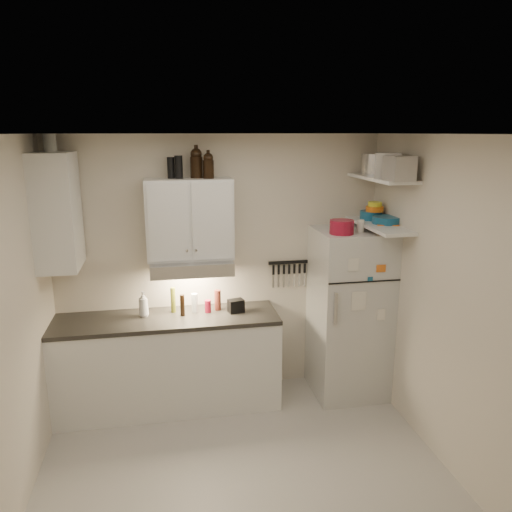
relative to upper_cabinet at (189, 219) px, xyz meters
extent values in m
cube|color=#B3AEA5|center=(0.30, -1.33, -1.84)|extent=(3.20, 3.00, 0.02)
cube|color=white|center=(0.30, -1.33, 0.78)|extent=(3.20, 3.00, 0.02)
cube|color=beige|center=(0.30, 0.18, -0.53)|extent=(3.20, 0.02, 2.60)
cube|color=beige|center=(-1.31, -1.33, -0.53)|extent=(0.02, 3.00, 2.60)
cube|color=beige|center=(1.91, -1.33, -0.53)|extent=(0.02, 3.00, 2.60)
cube|color=white|center=(-0.25, -0.14, -1.39)|extent=(2.10, 0.60, 0.88)
cube|color=#292623|center=(-0.25, -0.14, -0.93)|extent=(2.10, 0.62, 0.04)
cube|color=white|center=(0.00, 0.00, 0.00)|extent=(0.80, 0.33, 0.75)
cube|color=white|center=(-1.14, -0.14, 0.12)|extent=(0.33, 0.55, 1.00)
cube|color=silver|center=(0.00, -0.06, -0.44)|extent=(0.76, 0.46, 0.12)
cube|color=silver|center=(1.55, -0.18, -0.98)|extent=(0.70, 0.68, 1.70)
cube|color=white|center=(1.75, -0.31, 0.38)|extent=(0.30, 0.95, 0.03)
cube|color=white|center=(1.75, -0.31, -0.07)|extent=(0.30, 0.95, 0.03)
cube|color=black|center=(1.00, 0.15, -0.51)|extent=(0.42, 0.02, 0.03)
cylinder|color=maroon|center=(1.37, -0.34, -0.06)|extent=(0.25, 0.25, 0.13)
cube|color=orange|center=(1.83, -0.31, -0.08)|extent=(0.26, 0.29, 0.08)
cylinder|color=silver|center=(1.57, -0.29, -0.07)|extent=(0.09, 0.09, 0.11)
cylinder|color=silver|center=(1.80, -0.06, 0.49)|extent=(0.35, 0.35, 0.20)
cube|color=#AAAAAD|center=(1.74, -0.44, 0.50)|extent=(0.28, 0.27, 0.22)
cube|color=#AAAAAD|center=(1.72, -0.71, 0.49)|extent=(0.22, 0.22, 0.21)
cylinder|color=#165379|center=(1.77, -0.07, -0.01)|extent=(0.21, 0.21, 0.09)
cylinder|color=orange|center=(1.79, -0.11, 0.06)|extent=(0.17, 0.17, 0.05)
cylinder|color=yellow|center=(1.79, -0.11, 0.11)|extent=(0.13, 0.13, 0.04)
cylinder|color=#165379|center=(1.83, -0.31, -0.02)|extent=(0.31, 0.31, 0.07)
cylinder|color=black|center=(-0.08, 0.01, 0.48)|extent=(0.09, 0.09, 0.21)
cylinder|color=black|center=(-0.15, 0.04, 0.47)|extent=(0.08, 0.08, 0.19)
cylinder|color=silver|center=(-1.17, -0.01, 0.70)|extent=(0.14, 0.14, 0.15)
imported|color=white|center=(-0.46, -0.07, -0.77)|extent=(0.14, 0.14, 0.27)
cylinder|color=maroon|center=(0.25, -0.03, -0.80)|extent=(0.07, 0.07, 0.20)
cylinder|color=#676A1A|center=(-0.18, -0.01, -0.78)|extent=(0.06, 0.06, 0.25)
cylinder|color=black|center=(-0.10, -0.12, -0.80)|extent=(0.05, 0.05, 0.21)
cylinder|color=silver|center=(0.02, -0.05, -0.81)|extent=(0.08, 0.08, 0.19)
cylinder|color=maroon|center=(0.15, -0.08, -0.84)|extent=(0.08, 0.08, 0.12)
cube|color=black|center=(0.41, -0.12, -0.84)|extent=(0.16, 0.13, 0.12)
camera|label=1|loc=(-0.25, -4.63, 0.79)|focal=35.00mm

